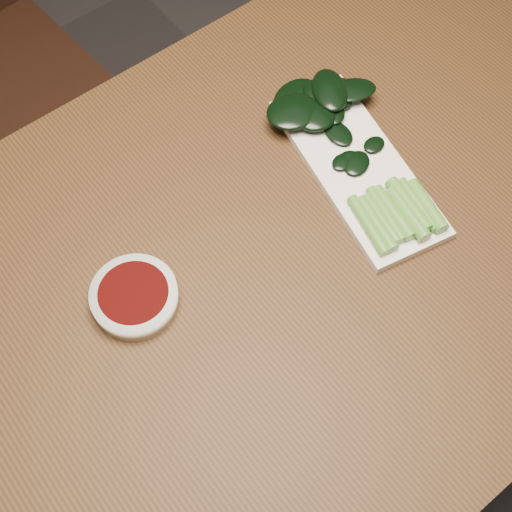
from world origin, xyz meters
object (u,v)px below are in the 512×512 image
at_px(serving_plate, 357,167).
at_px(gai_lan, 344,138).
at_px(sauce_bowl, 135,297).
at_px(table, 260,288).

xyz_separation_m(serving_plate, gai_lan, (0.01, 0.04, 0.02)).
bearing_deg(gai_lan, sauce_bowl, -177.05).
xyz_separation_m(sauce_bowl, serving_plate, (0.37, -0.02, -0.01)).
distance_m(table, sauce_bowl, 0.19).
height_order(table, sauce_bowl, sauce_bowl).
height_order(table, serving_plate, serving_plate).
height_order(table, gai_lan, gai_lan).
xyz_separation_m(sauce_bowl, gai_lan, (0.37, 0.02, 0.01)).
relative_size(serving_plate, gai_lan, 0.98).
height_order(serving_plate, gai_lan, gai_lan).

